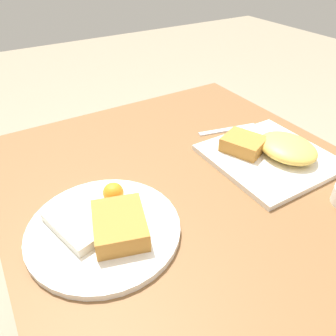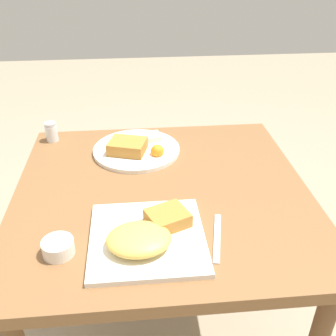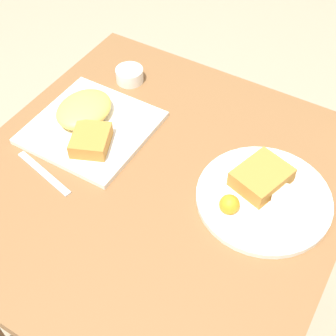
{
  "view_description": "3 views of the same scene",
  "coord_description": "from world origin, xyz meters",
  "px_view_note": "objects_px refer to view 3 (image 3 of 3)",
  "views": [
    {
      "loc": [
        -0.51,
        0.36,
        1.2
      ],
      "look_at": [
        0.02,
        0.04,
        0.75
      ],
      "focal_mm": 35.0,
      "sensor_mm": 36.0,
      "label": 1
    },
    {
      "loc": [
        -0.07,
        -0.95,
        1.38
      ],
      "look_at": [
        0.02,
        0.02,
        0.78
      ],
      "focal_mm": 42.0,
      "sensor_mm": 36.0,
      "label": 2
    },
    {
      "loc": [
        0.57,
        0.37,
        1.54
      ],
      "look_at": [
        -0.02,
        0.02,
        0.75
      ],
      "focal_mm": 50.0,
      "sensor_mm": 36.0,
      "label": 3
    }
  ],
  "objects_px": {
    "plate_square_near": "(89,122)",
    "plate_oval_far": "(263,194)",
    "sauce_ramekin": "(130,75)",
    "butter_knife": "(44,173)"
  },
  "relations": [
    {
      "from": "plate_square_near",
      "to": "plate_oval_far",
      "type": "bearing_deg",
      "value": 92.03
    },
    {
      "from": "plate_square_near",
      "to": "sauce_ramekin",
      "type": "height_order",
      "value": "plate_square_near"
    },
    {
      "from": "plate_square_near",
      "to": "sauce_ramekin",
      "type": "distance_m",
      "value": 0.21
    },
    {
      "from": "sauce_ramekin",
      "to": "plate_oval_far",
      "type": "bearing_deg",
      "value": 68.0
    },
    {
      "from": "plate_square_near",
      "to": "sauce_ramekin",
      "type": "relative_size",
      "value": 3.73
    },
    {
      "from": "plate_square_near",
      "to": "plate_oval_far",
      "type": "height_order",
      "value": "plate_square_near"
    },
    {
      "from": "butter_knife",
      "to": "sauce_ramekin",
      "type": "bearing_deg",
      "value": 105.47
    },
    {
      "from": "butter_knife",
      "to": "plate_oval_far",
      "type": "bearing_deg",
      "value": 35.19
    },
    {
      "from": "plate_square_near",
      "to": "butter_knife",
      "type": "relative_size",
      "value": 1.56
    },
    {
      "from": "plate_square_near",
      "to": "plate_oval_far",
      "type": "relative_size",
      "value": 0.95
    }
  ]
}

